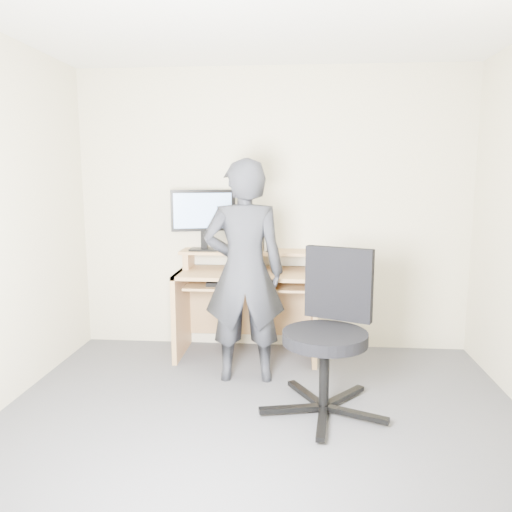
# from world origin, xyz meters

# --- Properties ---
(ground) EXTENTS (3.50, 3.50, 0.00)m
(ground) POSITION_xyz_m (0.00, 0.00, 0.00)
(ground) COLOR #515156
(ground) RESTS_ON ground
(back_wall) EXTENTS (3.50, 0.02, 2.50)m
(back_wall) POSITION_xyz_m (0.00, 1.75, 1.25)
(back_wall) COLOR beige
(back_wall) RESTS_ON ground
(desk) EXTENTS (1.20, 0.60, 0.91)m
(desk) POSITION_xyz_m (-0.20, 1.53, 0.55)
(desk) COLOR tan
(desk) RESTS_ON ground
(monitor) EXTENTS (0.55, 0.20, 0.53)m
(monitor) POSITION_xyz_m (-0.59, 1.57, 1.23)
(monitor) COLOR black
(monitor) RESTS_ON desk
(external_drive) EXTENTS (0.08, 0.13, 0.20)m
(external_drive) POSITION_xyz_m (-0.20, 1.60, 1.01)
(external_drive) COLOR black
(external_drive) RESTS_ON desk
(travel_mug) EXTENTS (0.09, 0.09, 0.17)m
(travel_mug) POSITION_xyz_m (-0.04, 1.59, 0.99)
(travel_mug) COLOR silver
(travel_mug) RESTS_ON desk
(smartphone) EXTENTS (0.09, 0.14, 0.01)m
(smartphone) POSITION_xyz_m (0.01, 1.56, 0.92)
(smartphone) COLOR black
(smartphone) RESTS_ON desk
(charger) EXTENTS (0.06, 0.05, 0.03)m
(charger) POSITION_xyz_m (-0.43, 1.50, 0.93)
(charger) COLOR black
(charger) RESTS_ON desk
(headphones) EXTENTS (0.17, 0.17, 0.06)m
(headphones) POSITION_xyz_m (-0.44, 1.63, 0.92)
(headphones) COLOR silver
(headphones) RESTS_ON desk
(keyboard) EXTENTS (0.47, 0.21, 0.03)m
(keyboard) POSITION_xyz_m (-0.30, 1.36, 0.67)
(keyboard) COLOR black
(keyboard) RESTS_ON desk
(mouse) EXTENTS (0.10, 0.06, 0.04)m
(mouse) POSITION_xyz_m (0.06, 1.35, 0.77)
(mouse) COLOR black
(mouse) RESTS_ON desk
(office_chair) EXTENTS (0.84, 0.82, 1.06)m
(office_chair) POSITION_xyz_m (0.45, 0.48, 0.58)
(office_chair) COLOR black
(office_chair) RESTS_ON ground
(person) EXTENTS (0.65, 0.46, 1.69)m
(person) POSITION_xyz_m (-0.17, 0.94, 0.84)
(person) COLOR black
(person) RESTS_ON ground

